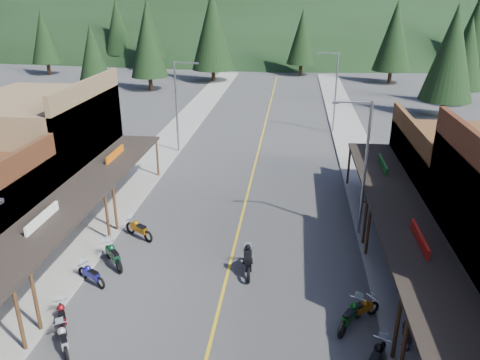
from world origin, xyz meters
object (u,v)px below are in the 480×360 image
(pine_4, at_px, (395,36))
(bike_east_8, at_px, (361,309))
(shop_west_3, at_px, (42,149))
(rider_on_bike, at_px, (248,261))
(streetlight_1, at_px, (178,103))
(pine_9, at_px, (467,54))
(streetlight_3, at_px, (334,89))
(pine_1, at_px, (148,29))
(bike_west_10, at_px, (139,228))
(shop_east_3, at_px, (465,179))
(pine_3, at_px, (302,37))
(bike_west_8, at_px, (91,274))
(bike_east_6, at_px, (376,357))
(pine_5, at_px, (477,26))
(pine_8, at_px, (93,57))
(streetlight_2, at_px, (363,164))
(pine_2, at_px, (212,30))
(pine_0, at_px, (44,36))
(pine_7, at_px, (118,27))
(bike_west_9, at_px, (113,254))
(bike_west_6, at_px, (63,339))
(pedestrian_east_b, at_px, (368,190))
(bike_west_7, at_px, (62,315))
(bike_east_7, at_px, (351,314))
(pine_11, at_px, (452,53))
(pine_10, at_px, (148,43))

(pine_4, bearing_deg, bike_east_8, -101.11)
(shop_west_3, xyz_separation_m, rider_on_bike, (14.81, -8.09, -2.81))
(streetlight_1, distance_m, pine_9, 38.61)
(streetlight_3, xyz_separation_m, pine_1, (-30.95, 40.00, 2.78))
(bike_west_10, bearing_deg, streetlight_1, 38.06)
(shop_east_3, bearing_deg, pine_3, 100.11)
(bike_west_8, bearing_deg, pine_3, 21.57)
(bike_west_8, xyz_separation_m, bike_east_6, (12.92, -4.27, 0.07))
(pine_5, xyz_separation_m, pine_8, (-56.00, -32.00, -2.01))
(streetlight_2, relative_size, bike_east_6, 3.63)
(bike_west_10, xyz_separation_m, bike_east_8, (11.86, -6.04, -0.07))
(shop_east_3, bearing_deg, pine_2, 116.96)
(shop_east_3, distance_m, pine_0, 74.00)
(pine_7, bearing_deg, streetlight_3, -49.74)
(bike_west_9, bearing_deg, shop_west_3, 94.00)
(pine_4, height_order, bike_east_8, pine_4)
(shop_east_3, bearing_deg, bike_west_10, -165.14)
(bike_west_6, xyz_separation_m, bike_west_9, (-0.28, 6.23, 0.13))
(pedestrian_east_b, bearing_deg, pine_0, -41.71)
(shop_east_3, relative_size, pine_9, 1.01)
(shop_east_3, bearing_deg, pine_7, 125.27)
(bike_west_7, bearing_deg, streetlight_3, 35.43)
(streetlight_2, height_order, pine_5, pine_5)
(rider_on_bike, bearing_deg, pine_0, 118.10)
(bike_east_7, bearing_deg, pine_7, 145.98)
(pine_0, height_order, pine_7, pine_7)
(pine_2, xyz_separation_m, bike_west_10, (4.38, -51.84, -7.35))
(streetlight_3, xyz_separation_m, bike_west_8, (-13.45, -28.59, -3.90))
(pine_3, bearing_deg, pine_5, 11.31)
(pine_7, relative_size, bike_east_7, 5.50)
(pine_3, xyz_separation_m, pine_7, (-36.00, 10.00, 0.75))
(shop_west_3, height_order, bike_west_6, shop_west_3)
(pine_0, distance_m, bike_east_8, 77.48)
(streetlight_2, distance_m, bike_west_10, 13.27)
(shop_west_3, bearing_deg, pine_4, 56.87)
(shop_east_3, distance_m, pine_1, 69.95)
(bike_west_9, bearing_deg, pine_4, 27.57)
(streetlight_1, relative_size, pine_3, 0.73)
(streetlight_3, distance_m, pine_11, 15.55)
(pine_5, xyz_separation_m, bike_west_9, (-40.00, -68.88, -7.32))
(streetlight_2, relative_size, bike_west_9, 3.41)
(pine_1, xyz_separation_m, pine_9, (48.00, -25.00, -0.86))
(pine_10, relative_size, bike_west_6, 6.13)
(shop_east_3, distance_m, streetlight_1, 23.39)
(pine_0, height_order, pine_1, pine_1)
(shop_west_3, relative_size, bike_west_7, 5.51)
(pine_1, xyz_separation_m, pine_8, (2.00, -30.00, -1.26))
(pine_10, distance_m, pedestrian_east_b, 46.08)
(streetlight_3, height_order, pine_5, pine_5)
(pine_3, height_order, bike_west_10, pine_3)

